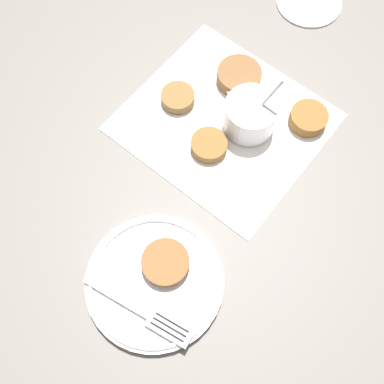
{
  "coord_description": "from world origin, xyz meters",
  "views": [
    {
      "loc": [
        -0.2,
        0.33,
        0.67
      ],
      "look_at": [
        -0.03,
        0.13,
        0.02
      ],
      "focal_mm": 42.0,
      "sensor_mm": 36.0,
      "label": 1
    }
  ],
  "objects_px": {
    "serving_plate": "(155,281)",
    "fritter_on_plate": "(165,262)",
    "fork": "(148,315)",
    "extra_saucer": "(309,2)",
    "sauce_bowl": "(250,116)"
  },
  "relations": [
    {
      "from": "serving_plate",
      "to": "fritter_on_plate",
      "type": "xyz_separation_m",
      "value": [
        0.0,
        -0.03,
        0.02
      ]
    },
    {
      "from": "serving_plate",
      "to": "fork",
      "type": "xyz_separation_m",
      "value": [
        -0.03,
        0.04,
        0.01
      ]
    },
    {
      "from": "extra_saucer",
      "to": "serving_plate",
      "type": "bearing_deg",
      "value": 101.92
    },
    {
      "from": "fork",
      "to": "fritter_on_plate",
      "type": "bearing_deg",
      "value": -67.56
    },
    {
      "from": "sauce_bowl",
      "to": "fork",
      "type": "height_order",
      "value": "sauce_bowl"
    },
    {
      "from": "extra_saucer",
      "to": "fork",
      "type": "bearing_deg",
      "value": 103.43
    },
    {
      "from": "serving_plate",
      "to": "fork",
      "type": "relative_size",
      "value": 1.16
    },
    {
      "from": "sauce_bowl",
      "to": "fritter_on_plate",
      "type": "distance_m",
      "value": 0.28
    },
    {
      "from": "sauce_bowl",
      "to": "fork",
      "type": "distance_m",
      "value": 0.36
    },
    {
      "from": "sauce_bowl",
      "to": "extra_saucer",
      "type": "height_order",
      "value": "sauce_bowl"
    },
    {
      "from": "serving_plate",
      "to": "fork",
      "type": "distance_m",
      "value": 0.05
    },
    {
      "from": "serving_plate",
      "to": "fritter_on_plate",
      "type": "height_order",
      "value": "fritter_on_plate"
    },
    {
      "from": "sauce_bowl",
      "to": "serving_plate",
      "type": "xyz_separation_m",
      "value": [
        -0.05,
        0.3,
        -0.02
      ]
    },
    {
      "from": "serving_plate",
      "to": "fritter_on_plate",
      "type": "relative_size",
      "value": 2.88
    },
    {
      "from": "sauce_bowl",
      "to": "serving_plate",
      "type": "bearing_deg",
      "value": 100.18
    }
  ]
}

